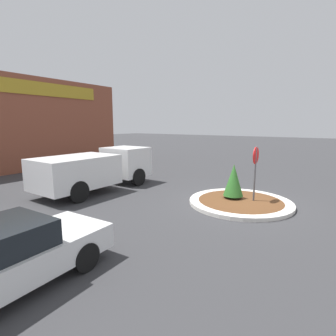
{
  "coord_description": "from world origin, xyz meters",
  "views": [
    {
      "loc": [
        -10.05,
        -3.53,
        3.2
      ],
      "look_at": [
        -0.75,
        3.05,
        1.29
      ],
      "focal_mm": 28.0,
      "sensor_mm": 36.0,
      "label": 1
    }
  ],
  "objects": [
    {
      "name": "stop_sign",
      "position": [
        0.31,
        -0.44,
        1.62
      ],
      "size": [
        0.68,
        0.07,
        2.34
      ],
      "color": "#4C4C51",
      "rests_on": "ground_plane"
    },
    {
      "name": "ground_plane",
      "position": [
        0.0,
        0.0,
        0.0
      ],
      "size": [
        120.0,
        120.0,
        0.0
      ],
      "primitive_type": "plane",
      "color": "#38383A"
    },
    {
      "name": "traffic_island",
      "position": [
        0.0,
        0.0,
        0.07
      ],
      "size": [
        4.09,
        4.09,
        0.14
      ],
      "color": "silver",
      "rests_on": "ground_plane"
    },
    {
      "name": "island_shrub",
      "position": [
        0.18,
        0.38,
        0.91
      ],
      "size": [
        0.81,
        0.81,
        1.42
      ],
      "color": "brown",
      "rests_on": "traffic_island"
    },
    {
      "name": "storefront_building",
      "position": [
        -0.45,
        17.27,
        3.2
      ],
      "size": [
        14.02,
        6.07,
        6.39
      ],
      "color": "brown",
      "rests_on": "ground_plane"
    },
    {
      "name": "utility_truck",
      "position": [
        -1.83,
        6.54,
        1.09
      ],
      "size": [
        5.97,
        2.33,
        1.95
      ],
      "rotation": [
        0.0,
        0.0,
        0.01
      ],
      "color": "white",
      "rests_on": "ground_plane"
    }
  ]
}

